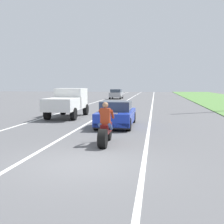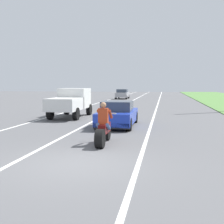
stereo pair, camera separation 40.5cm
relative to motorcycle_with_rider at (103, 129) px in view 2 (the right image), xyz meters
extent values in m
plane|color=#565659|center=(-0.26, -2.76, -0.59)|extent=(160.00, 160.00, 0.00)
cube|color=white|center=(-5.66, 17.24, -0.59)|extent=(0.14, 120.00, 0.01)
cube|color=white|center=(1.54, 17.24, -0.59)|extent=(0.14, 120.00, 0.01)
cube|color=white|center=(-2.06, 17.24, -0.59)|extent=(0.14, 120.00, 0.01)
cylinder|color=black|center=(0.00, -0.60, -0.25)|extent=(0.28, 0.69, 0.69)
cylinder|color=black|center=(0.00, 0.95, -0.28)|extent=(0.12, 0.63, 0.63)
cube|color=#590F0F|center=(0.00, 0.23, 0.02)|extent=(0.28, 1.10, 0.36)
cylinder|color=#B2B2B7|center=(0.00, 0.87, 0.09)|extent=(0.08, 0.36, 0.73)
cylinder|color=#A5A5AA|center=(0.00, 0.85, 0.52)|extent=(0.70, 0.05, 0.05)
cube|color=#993319|center=(0.00, 0.00, 0.50)|extent=(0.36, 0.24, 0.60)
sphere|color=#9E7051|center=(0.00, 0.00, 0.92)|extent=(0.22, 0.22, 0.22)
cylinder|color=#384C7A|center=(-0.18, 0.03, 0.10)|extent=(0.14, 0.47, 0.32)
cylinder|color=#993319|center=(-0.22, 0.30, 0.55)|extent=(0.10, 0.51, 0.40)
cylinder|color=#384C7A|center=(0.18, 0.03, 0.10)|extent=(0.14, 0.47, 0.32)
cylinder|color=#993319|center=(0.22, 0.30, 0.55)|extent=(0.10, 0.51, 0.40)
cube|color=#1E38B2|center=(-0.24, 5.11, -0.07)|extent=(1.80, 4.30, 0.64)
cube|color=#333D4C|center=(-0.24, 4.91, 0.51)|extent=(1.56, 1.70, 0.52)
cube|color=black|center=(-0.24, 3.06, -0.31)|extent=(1.76, 0.20, 0.28)
cylinder|color=black|center=(-1.04, 6.71, -0.27)|extent=(0.24, 0.64, 0.64)
cylinder|color=black|center=(0.56, 6.71, -0.27)|extent=(0.24, 0.64, 0.64)
cylinder|color=black|center=(-1.04, 3.51, -0.27)|extent=(0.24, 0.64, 0.64)
cylinder|color=black|center=(0.56, 3.51, -0.27)|extent=(0.24, 0.64, 0.64)
cube|color=silver|center=(-4.13, 9.85, 0.69)|extent=(1.90, 2.10, 1.40)
cube|color=#333D4C|center=(-4.13, 10.20, 1.07)|extent=(1.67, 0.29, 0.57)
cube|color=silver|center=(-4.13, 7.60, 0.39)|extent=(1.90, 2.70, 0.80)
cylinder|color=black|center=(-5.00, 10.65, -0.19)|extent=(0.28, 0.80, 0.80)
cylinder|color=black|center=(-3.26, 10.65, -0.19)|extent=(0.28, 0.80, 0.80)
cylinder|color=black|center=(-5.00, 7.30, -0.19)|extent=(0.28, 0.80, 0.80)
cylinder|color=black|center=(-3.26, 7.30, -0.19)|extent=(0.28, 0.80, 0.80)
cube|color=#99999E|center=(-4.14, 35.04, 0.06)|extent=(1.76, 4.00, 0.70)
cube|color=#333D4C|center=(-4.14, 34.84, 0.66)|extent=(1.56, 2.00, 0.50)
cylinder|color=black|center=(-4.94, 36.44, -0.29)|extent=(0.20, 0.60, 0.60)
cylinder|color=black|center=(-3.34, 36.44, -0.29)|extent=(0.20, 0.60, 0.60)
cylinder|color=black|center=(-4.94, 33.64, -0.29)|extent=(0.20, 0.60, 0.60)
cylinder|color=black|center=(-3.34, 33.64, -0.29)|extent=(0.20, 0.60, 0.60)
camera|label=1|loc=(1.83, -10.95, 1.69)|focal=47.89mm
camera|label=2|loc=(2.23, -10.88, 1.69)|focal=47.89mm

